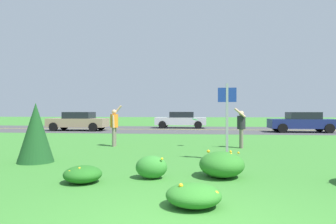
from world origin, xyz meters
name	(u,v)px	position (x,y,z in m)	size (l,w,h in m)	color
ground_plane	(197,144)	(0.00, 10.57, 0.00)	(120.00, 120.00, 0.00)	#387A2D
highway_strip	(199,130)	(0.00, 21.15, 0.00)	(120.00, 9.75, 0.01)	#424244
highway_center_stripe	(199,130)	(0.00, 21.15, 0.01)	(120.00, 0.16, 0.00)	yellow
daylily_clump_front_left	(222,164)	(0.67, 3.44, 0.29)	(1.04, 1.14, 0.61)	#2D7526
daylily_clump_near_camera	(194,195)	(0.07, 1.18, 0.18)	(0.90, 0.84, 0.39)	#2D7526
daylily_clump_mid_right	(83,174)	(-2.33, 2.55, 0.18)	(0.82, 0.81, 0.37)	#23661E
daylily_clump_mid_center	(151,167)	(-0.93, 3.11, 0.26)	(0.72, 0.59, 0.52)	#337F2D
sign_post_near_path	(227,114)	(0.98, 5.73, 1.45)	(0.56, 0.10, 2.38)	#93969B
evergreen_shrub_side	(36,133)	(-4.72, 4.87, 0.89)	(1.06, 1.06, 1.78)	#19471E
person_thrower_orange_shirt	(114,124)	(-3.55, 9.08, 0.96)	(0.46, 0.48, 1.79)	orange
person_catcher_dark_shirt	(241,126)	(1.84, 9.08, 0.92)	(0.48, 0.48, 1.66)	#232328
frisbee_pale_blue	(195,119)	(-0.06, 9.31, 1.17)	(0.28, 0.27, 0.13)	#ADD6E5
car_navy_center_left	(302,122)	(7.42, 18.95, 0.74)	(4.50, 2.00, 1.45)	navy
car_silver_center_right	(181,120)	(-1.58, 23.34, 0.74)	(4.50, 2.00, 1.45)	#B7BABF
car_tan_rightmost	(78,121)	(-9.32, 18.95, 0.74)	(4.50, 2.00, 1.45)	#937F60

